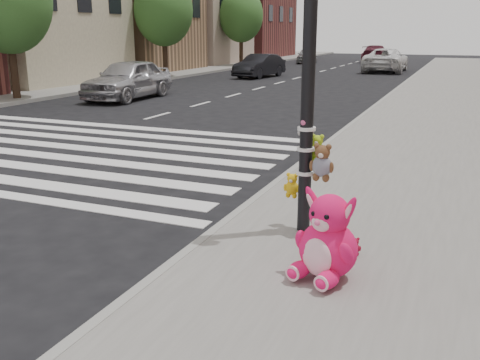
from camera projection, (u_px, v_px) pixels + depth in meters
The scene contains 17 objects.
ground at pixel (43, 261), 6.19m from camera, with size 120.00×120.00×0.00m, color black.
sidewalk_far at pixel (110, 79), 28.95m from camera, with size 6.00×80.00×0.14m, color slate.
curb_edge at pixel (350, 127), 14.48m from camera, with size 0.12×80.00×0.15m, color gray.
crosswalk at pixel (50, 145), 12.48m from camera, with size 11.00×6.00×0.01m, color silver, non-canonical shape.
bld_far_c at pixel (137, 8), 33.96m from camera, with size 6.00×8.00×8.00m, color #A57B58.
bld_far_e at pixel (252, 10), 51.60m from camera, with size 6.00×10.00×9.00m, color maroon.
signal_pole at pixel (310, 98), 6.33m from camera, with size 0.69×0.48×4.00m.
tree_far_a at pixel (6, 0), 19.13m from camera, with size 3.20×3.20×5.44m.
tree_far_b at pixel (163, 10), 28.91m from camera, with size 3.20×3.20×5.44m.
tree_far_c at pixel (241, 15), 38.69m from camera, with size 3.20×3.20×5.44m.
pink_bunny at pixel (327, 243), 5.37m from camera, with size 0.75×0.82×0.94m.
red_teddy at pixel (355, 246), 5.98m from camera, with size 0.15×0.10×0.21m, color #A5102D, non-canonical shape.
car_silver_far at pixel (128, 79), 20.71m from camera, with size 1.81×4.51×1.54m, color #B1B1B6.
car_dark_far at pixel (260, 66), 30.44m from camera, with size 1.38×3.95×1.30m, color black.
car_white_near at pixel (386, 60), 34.55m from camera, with size 2.46×5.35×1.49m, color silver.
car_maroon_near at pixel (375, 54), 45.34m from camera, with size 1.97×4.84×1.41m, color #541826.
car_silver_deep at pixel (307, 56), 43.67m from camera, with size 1.44×3.57×1.22m, color #9D9EA2.
Camera 1 is at (4.31, -4.38, 2.58)m, focal length 40.00 mm.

